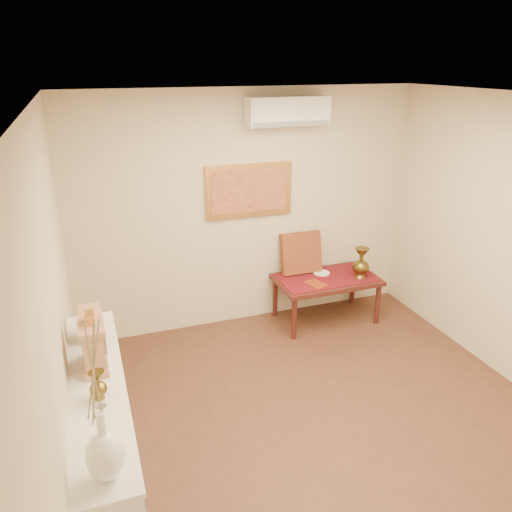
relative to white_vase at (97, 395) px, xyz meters
name	(u,v)px	position (x,y,z in m)	size (l,w,h in m)	color
floor	(335,437)	(1.81, 0.84, -1.49)	(4.50, 4.50, 0.00)	#573122
ceiling	(360,102)	(1.81, 0.84, 1.21)	(4.50, 4.50, 0.00)	white
wall_back	(249,211)	(1.81, 3.09, -0.14)	(4.00, 0.02, 2.70)	beige
wall_left	(59,339)	(-0.19, 0.84, -0.14)	(0.02, 4.50, 2.70)	beige
white_vase	(97,395)	(0.00, 0.00, 0.00)	(0.19, 0.19, 1.01)	white
candlestick	(103,423)	(0.01, 0.30, -0.40)	(0.10, 0.10, 0.22)	silver
brass_urn_small	(97,382)	(0.00, 0.68, -0.38)	(0.11, 0.11, 0.25)	brown
table_cloth	(327,277)	(2.66, 2.72, -0.93)	(1.14, 0.59, 0.01)	maroon
brass_urn_tall	(361,260)	(3.03, 2.60, -0.71)	(0.20, 0.20, 0.44)	brown
plate	(322,273)	(2.65, 2.85, -0.92)	(0.20, 0.20, 0.01)	white
menu	(316,284)	(2.44, 2.58, -0.92)	(0.18, 0.25, 0.01)	maroon
cushion	(301,253)	(2.43, 2.98, -0.68)	(0.49, 0.10, 0.49)	#5C1312
display_ledge	(104,443)	(-0.02, 0.84, -0.99)	(0.37, 2.02, 0.98)	white
mantel_clock	(94,344)	(0.00, 1.06, -0.33)	(0.17, 0.36, 0.41)	tan
wooden_chest	(91,323)	(-0.01, 1.46, -0.38)	(0.16, 0.21, 0.24)	tan
low_table	(327,283)	(2.66, 2.72, -1.00)	(1.20, 0.70, 0.55)	#451914
painting	(249,190)	(1.81, 3.07, 0.11)	(1.00, 0.06, 0.60)	#CE8A42
ac_unit	(288,111)	(2.21, 2.96, 0.96)	(0.90, 0.25, 0.30)	white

